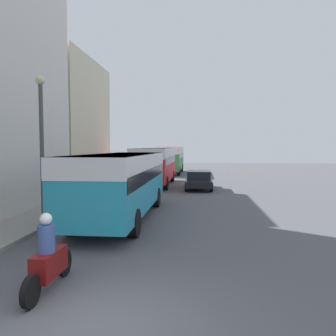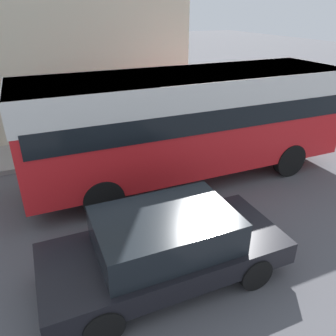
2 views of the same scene
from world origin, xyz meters
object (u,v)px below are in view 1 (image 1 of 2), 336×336
(bus_following, at_px, (155,161))
(bus_third_in_line, at_px, (171,156))
(car_crossing, at_px, (199,179))
(bus_lead, at_px, (122,177))
(pedestrian_near_curb, at_px, (149,162))
(motorcycle_behind_lead, at_px, (48,260))

(bus_following, relative_size, bus_third_in_line, 1.00)
(bus_following, xyz_separation_m, bus_third_in_line, (0.24, 12.14, 0.08))
(bus_third_in_line, bearing_deg, car_crossing, -76.86)
(bus_lead, height_order, car_crossing, bus_lead)
(bus_third_in_line, distance_m, car_crossing, 14.80)
(bus_third_in_line, xyz_separation_m, pedestrian_near_curb, (-3.74, 6.90, -1.01))
(pedestrian_near_curb, bearing_deg, car_crossing, -71.55)
(bus_lead, xyz_separation_m, bus_following, (-0.28, 12.59, 0.12))
(pedestrian_near_curb, bearing_deg, bus_following, -79.58)
(bus_third_in_line, height_order, car_crossing, bus_third_in_line)
(bus_following, xyz_separation_m, motorcycle_behind_lead, (0.42, -19.84, -1.29))
(bus_lead, distance_m, bus_third_in_line, 24.73)
(bus_following, distance_m, pedestrian_near_curb, 19.38)
(pedestrian_near_curb, bearing_deg, motorcycle_behind_lead, -84.24)
(motorcycle_behind_lead, bearing_deg, bus_lead, 91.11)
(bus_third_in_line, relative_size, pedestrian_near_curb, 5.32)
(bus_third_in_line, bearing_deg, bus_following, -91.13)
(bus_lead, xyz_separation_m, bus_third_in_line, (-0.04, 24.73, 0.20))
(bus_third_in_line, distance_m, pedestrian_near_curb, 7.91)
(car_crossing, distance_m, pedestrian_near_curb, 22.41)
(bus_following, relative_size, motorcycle_behind_lead, 4.07)
(motorcycle_behind_lead, relative_size, car_crossing, 0.51)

